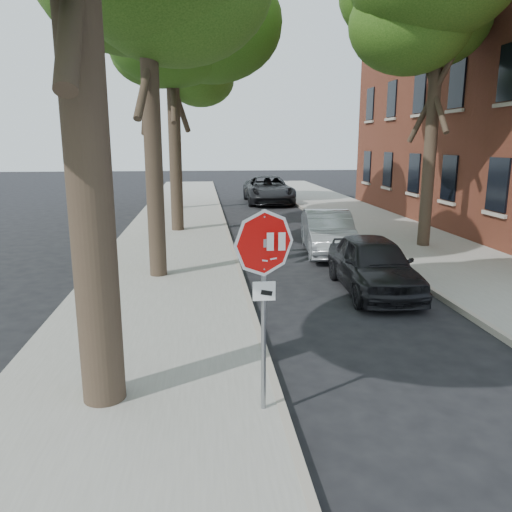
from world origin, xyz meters
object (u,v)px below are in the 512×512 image
(stop_sign, at_px, (264,273))
(car_d, at_px, (268,190))
(car_a, at_px, (373,264))
(car_b, at_px, (328,232))
(tree_mid_b, at_px, (170,17))
(tree_right, at_px, (438,20))
(tree_far, at_px, (173,68))

(stop_sign, relative_size, car_d, 0.46)
(car_a, xyz_separation_m, car_b, (0.00, 4.33, 0.00))
(tree_mid_b, relative_size, tree_right, 1.11)
(tree_far, height_order, car_b, tree_far)
(tree_mid_b, xyz_separation_m, car_a, (5.02, -8.81, -7.32))
(tree_far, height_order, tree_right, same)
(stop_sign, bearing_deg, tree_far, 95.46)
(tree_right, bearing_deg, stop_sign, -123.38)
(car_d, bearing_deg, tree_mid_b, -116.92)
(car_a, height_order, car_b, car_b)
(tree_far, xyz_separation_m, car_d, (5.23, 2.37, -6.42))
(tree_far, distance_m, car_a, 17.90)
(tree_right, bearing_deg, tree_far, 128.34)
(car_a, bearing_deg, car_d, 92.41)
(tree_far, bearing_deg, tree_right, -51.66)
(stop_sign, height_order, tree_mid_b, tree_mid_b)
(tree_mid_b, distance_m, tree_right, 9.34)
(stop_sign, bearing_deg, car_b, 71.16)
(tree_right, xyz_separation_m, car_a, (-3.38, -4.79, -6.54))
(tree_far, bearing_deg, stop_sign, -84.54)
(tree_mid_b, relative_size, tree_far, 1.11)
(tree_right, distance_m, car_d, 15.23)
(tree_mid_b, height_order, car_d, tree_mid_b)
(car_a, bearing_deg, tree_right, 56.96)
(car_d, bearing_deg, car_a, -88.84)
(car_b, bearing_deg, stop_sign, -102.27)
(tree_right, relative_size, car_b, 2.27)
(tree_far, height_order, car_d, tree_far)
(car_a, bearing_deg, tree_far, 110.75)
(tree_mid_b, height_order, car_a, tree_mid_b)
(stop_sign, bearing_deg, tree_right, 56.62)
(tree_far, bearing_deg, tree_mid_b, -87.56)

